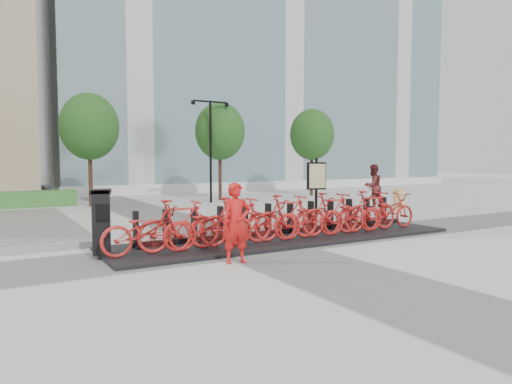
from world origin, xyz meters
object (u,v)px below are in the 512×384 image
pedestrian (373,186)px  map_sign (316,179)px  worker_red (236,223)px  construction_barrel (399,200)px  kiosk (101,223)px  bike_0 (148,230)px

pedestrian → map_sign: 4.86m
worker_red → map_sign: (5.87, 4.89, 0.61)m
pedestrian → map_sign: map_sign is taller
pedestrian → construction_barrel: (-0.19, -1.67, -0.50)m
map_sign → pedestrian: bearing=37.5°
worker_red → pedestrian: size_ratio=0.86×
kiosk → pedestrian: 13.54m
pedestrian → map_sign: (-4.52, -1.73, 0.48)m
kiosk → worker_red: worker_red is taller
construction_barrel → map_sign: bearing=-179.3°
worker_red → construction_barrel: 11.34m
pedestrian → bike_0: bearing=23.9°
worker_red → map_sign: bearing=49.6°
construction_barrel → map_sign: (-4.32, -0.06, 0.98)m
kiosk → pedestrian: (12.67, 4.78, 0.19)m
kiosk → worker_red: 2.93m
bike_0 → pedestrian: (11.81, 5.26, 0.35)m
kiosk → construction_barrel: kiosk is taller
bike_0 → worker_red: 1.98m
pedestrian → kiosk: bearing=20.6°
construction_barrel → map_sign: map_sign is taller
kiosk → construction_barrel: 12.86m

